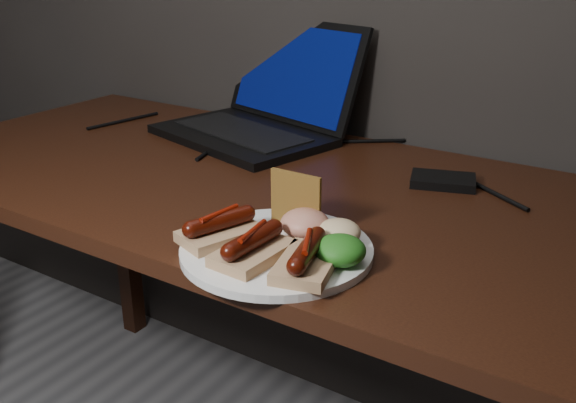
# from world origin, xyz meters

# --- Properties ---
(desk) EXTENTS (1.40, 0.70, 0.75)m
(desk) POSITION_xyz_m (0.00, 1.38, 0.66)
(desk) COLOR #34190D
(desk) RESTS_ON ground
(laptop) EXTENTS (0.46, 0.42, 0.25)m
(laptop) POSITION_xyz_m (-0.10, 1.63, 0.80)
(laptop) COLOR black
(laptop) RESTS_ON desk
(hard_drive) EXTENTS (0.13, 0.11, 0.02)m
(hard_drive) POSITION_xyz_m (0.37, 1.53, 0.76)
(hard_drive) COLOR black
(hard_drive) RESTS_ON desk
(desk_cables) EXTENTS (1.00, 0.36, 0.01)m
(desk_cables) POSITION_xyz_m (-0.02, 1.56, 0.75)
(desk_cables) COLOR black
(desk_cables) RESTS_ON desk
(plate) EXTENTS (0.32, 0.32, 0.01)m
(plate) POSITION_xyz_m (0.27, 1.14, 0.76)
(plate) COLOR white
(plate) RESTS_ON desk
(bread_sausage_left) EXTENTS (0.10, 0.13, 0.04)m
(bread_sausage_left) POSITION_xyz_m (0.19, 1.11, 0.78)
(bread_sausage_left) COLOR tan
(bread_sausage_left) RESTS_ON plate
(bread_sausage_center) EXTENTS (0.08, 0.12, 0.04)m
(bread_sausage_center) POSITION_xyz_m (0.27, 1.09, 0.78)
(bread_sausage_center) COLOR tan
(bread_sausage_center) RESTS_ON plate
(bread_sausage_right) EXTENTS (0.10, 0.13, 0.04)m
(bread_sausage_right) POSITION_xyz_m (0.34, 1.10, 0.78)
(bread_sausage_right) COLOR tan
(bread_sausage_right) RESTS_ON plate
(crispbread) EXTENTS (0.08, 0.01, 0.08)m
(crispbread) POSITION_xyz_m (0.26, 1.21, 0.80)
(crispbread) COLOR olive
(crispbread) RESTS_ON plate
(salad_greens) EXTENTS (0.07, 0.07, 0.04)m
(salad_greens) POSITION_xyz_m (0.37, 1.14, 0.78)
(salad_greens) COLOR #145010
(salad_greens) RESTS_ON plate
(salsa_mound) EXTENTS (0.07, 0.07, 0.04)m
(salsa_mound) POSITION_xyz_m (0.29, 1.19, 0.78)
(salsa_mound) COLOR #A9101A
(salsa_mound) RESTS_ON plate
(coleslaw_mound) EXTENTS (0.06, 0.06, 0.04)m
(coleslaw_mound) POSITION_xyz_m (0.34, 1.19, 0.78)
(coleslaw_mound) COLOR beige
(coleslaw_mound) RESTS_ON plate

